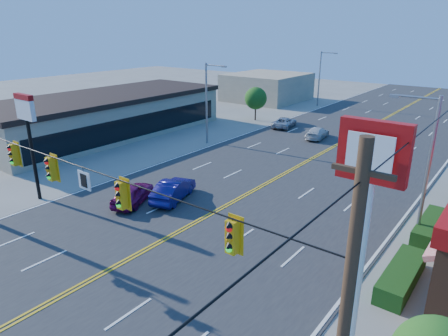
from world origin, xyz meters
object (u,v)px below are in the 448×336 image
Objects in this scene: signal_span at (67,186)px; car_blue at (173,190)px; car_white at (317,133)px; car_silver at (284,123)px; pizza_hut_sign at (28,125)px; kfc_pylon at (368,195)px; car_magenta at (133,194)px.

signal_span reaches higher than car_blue.
car_white is 5.72m from car_silver.
car_blue reaches higher than car_silver.
signal_span is 30.77m from car_white.
pizza_hut_sign is at bearing 72.98° from car_silver.
pizza_hut_sign is 1.59× the size of car_silver.
kfc_pylon is at bearing 110.01° from car_white.
signal_span reaches higher than pizza_hut_sign.
pizza_hut_sign is at bearing 159.81° from signal_span.
car_blue is 23.57m from car_silver.
car_white is 0.95× the size of car_silver.
car_silver is at bearing 123.53° from kfc_pylon.
car_white is at bearing -120.13° from car_magenta.
car_white is (2.50, 22.93, -0.09)m from car_magenta.
car_magenta is 25.36m from car_silver.
pizza_hut_sign reaches higher than car_magenta.
kfc_pylon is at bearing 144.17° from car_magenta.
car_blue is 1.00× the size of car_silver.
car_white is at bearing 94.93° from signal_span.
car_magenta is (5.77, 3.43, -4.50)m from pizza_hut_sign.
car_blue is at bearing 89.97° from car_silver.
car_magenta is 0.93× the size of car_blue.
signal_span is 11.60m from pizza_hut_sign.
kfc_pylon is at bearing 19.78° from signal_span.
kfc_pylon reaches higher than car_blue.
kfc_pylon is 1.97× the size of car_blue.
kfc_pylon reaches higher than car_silver.
signal_span is 2.86× the size of kfc_pylon.
signal_span is 9.95m from car_magenta.
signal_span is 11.87m from kfc_pylon.
car_magenta is at bearing 76.27° from car_white.
car_blue is at bearing 80.40° from car_white.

